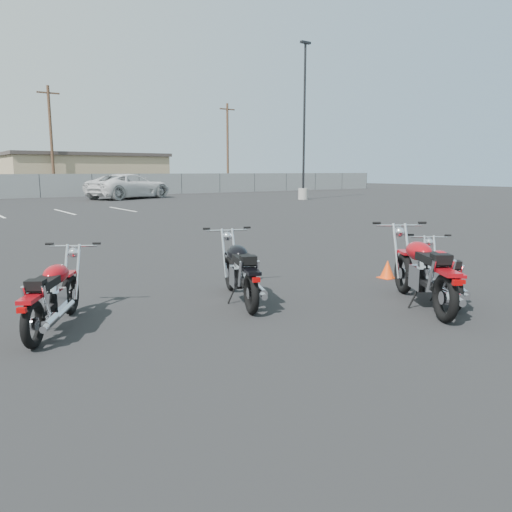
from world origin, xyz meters
TOP-DOWN VIEW (x-y plane):
  - ground at (0.00, 0.00)m, footprint 120.00×120.00m
  - motorcycle_front_red at (-2.99, 0.57)m, footprint 1.42×1.92m
  - motorcycle_second_black at (-0.25, 0.38)m, footprint 1.20×2.14m
  - motorcycle_third_red at (1.86, -1.44)m, footprint 1.67×2.25m
  - motorcycle_rear_red at (2.42, -1.39)m, footprint 1.51×1.71m
  - training_cone_near at (3.02, 0.23)m, footprint 0.29×0.29m
  - light_pole_east at (19.02, 21.66)m, footprint 0.80×0.70m
  - tan_building_east at (10.00, 44.00)m, footprint 14.40×9.40m
  - utility_pole_c at (6.00, 39.00)m, footprint 1.80×0.24m
  - utility_pole_d at (24.00, 40.00)m, footprint 1.80×0.24m
  - white_van at (9.17, 29.83)m, footprint 5.53×8.13m

SIDE VIEW (x-z plane):
  - ground at x=0.00m, z-range 0.00..0.00m
  - training_cone_near at x=3.02m, z-range 0.00..0.34m
  - motorcycle_rear_red at x=2.42m, z-range -0.04..0.90m
  - motorcycle_front_red at x=-2.99m, z-range -0.04..0.96m
  - motorcycle_second_black at x=-0.25m, z-range -0.05..1.02m
  - motorcycle_third_red at x=1.86m, z-range -0.05..1.12m
  - white_van at x=9.17m, z-range 0.00..2.87m
  - tan_building_east at x=10.00m, z-range 0.01..3.71m
  - light_pole_east at x=19.02m, z-range -2.55..8.24m
  - utility_pole_c at x=6.00m, z-range 0.19..9.19m
  - utility_pole_d at x=24.00m, z-range 0.19..9.19m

